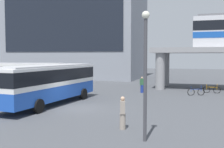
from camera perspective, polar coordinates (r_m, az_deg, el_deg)
ground_plane at (r=30.38m, az=0.81°, el=-3.74°), size 120.00×120.00×0.00m
station_building at (r=52.61m, az=-7.25°, el=8.89°), size 24.07×13.09×17.43m
bus_main at (r=22.76m, az=-12.85°, el=-1.29°), size 3.29×11.18×3.22m
bus_secondary at (r=30.73m, az=-19.63°, el=-0.14°), size 11.32×4.46×3.22m
bicycle_blue at (r=29.00m, az=16.99°, el=-3.54°), size 1.66×0.78×1.04m
bicycle_orange at (r=31.40m, az=19.92°, el=-3.05°), size 1.78×0.30×1.04m
pedestrian_by_bike_rack at (r=29.86m, az=6.21°, el=-2.32°), size 0.47×0.46×1.72m
pedestrian_walking_across at (r=14.93m, az=2.21°, el=-8.23°), size 0.36×0.45×1.78m
lamp_post at (r=12.64m, az=6.92°, el=1.91°), size 0.36×0.36×5.96m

